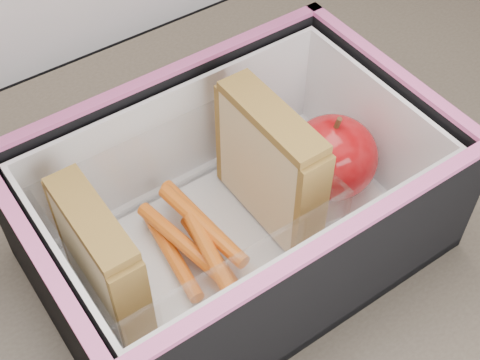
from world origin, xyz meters
name	(u,v)px	position (x,y,z in m)	size (l,w,h in m)	color
lunch_bag	(233,193)	(0.03, 0.05, 0.81)	(0.29, 0.25, 0.29)	black
plastic_tub	(191,224)	(-0.01, 0.05, 0.80)	(0.18, 0.13, 0.07)	white
sandwich_left	(101,259)	(-0.07, 0.05, 0.81)	(0.02, 0.08, 0.09)	#DBBB86
sandwich_right	(270,165)	(0.06, 0.05, 0.82)	(0.03, 0.09, 0.10)	#DBBB86
carrot_sticks	(198,244)	(0.00, 0.04, 0.78)	(0.05, 0.13, 0.03)	orange
paper_napkin	(319,185)	(0.11, 0.05, 0.77)	(0.07, 0.08, 0.01)	white
red_apple	(333,157)	(0.12, 0.04, 0.80)	(0.08, 0.08, 0.07)	#8E0004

